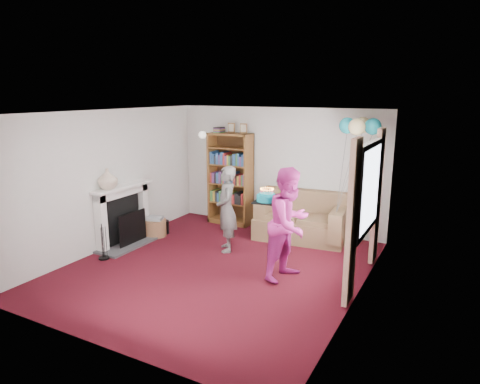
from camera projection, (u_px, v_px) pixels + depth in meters
The scene contains 16 objects.
ground at pixel (216, 268), 6.97m from camera, with size 5.00×5.00×0.00m, color #33070E.
wall_back at pixel (278, 169), 8.84m from camera, with size 4.50×0.02×2.50m, color silver.
wall_left at pixel (108, 180), 7.72m from camera, with size 0.02×5.00×2.50m, color silver.
wall_right at pixel (361, 212), 5.64m from camera, with size 0.02×5.00×2.50m, color silver.
ceiling at pixel (214, 112), 6.40m from camera, with size 4.50×5.00×0.01m, color white.
fireplace at pixel (125, 218), 7.97m from camera, with size 0.55×1.80×1.12m.
window_bay at pixel (367, 205), 6.20m from camera, with size 0.14×2.02×2.20m.
wall_sconce at pixel (203, 135), 9.37m from camera, with size 0.16×0.23×0.16m.
bookcase at pixel (231, 180), 9.19m from camera, with size 0.93×0.42×2.17m.
sofa at pixel (302, 221), 8.34m from camera, with size 1.72×0.91×0.91m.
wicker_basket at pixel (155, 227), 8.48m from camera, with size 0.45×0.45×0.39m.
person_striped at pixel (227, 209), 7.59m from camera, with size 0.56×0.37×1.54m, color black.
person_magenta at pixel (289, 224), 6.43m from camera, with size 0.84×0.65×1.72m, color #B82481.
birthday_cake at pixel (267, 198), 6.77m from camera, with size 0.39×0.39×0.22m.
balloons at pixel (360, 126), 7.41m from camera, with size 0.73×0.73×1.70m.
mantel_vase at pixel (108, 179), 7.51m from camera, with size 0.35×0.35×0.36m, color beige.
Camera 1 is at (3.41, -5.55, 2.79)m, focal length 32.00 mm.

